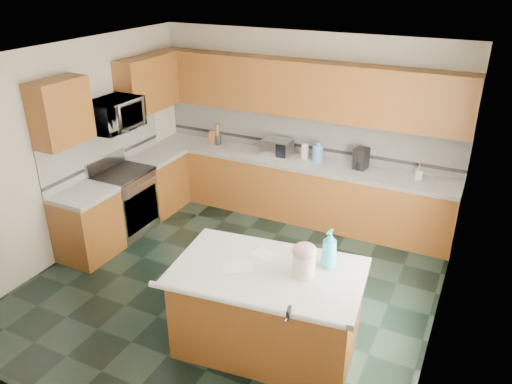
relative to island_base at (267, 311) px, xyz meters
The scene contains 52 objects.
floor 1.21m from the island_base, 136.89° to the left, with size 4.60×4.60×0.00m, color black.
ceiling 2.54m from the island_base, 136.89° to the left, with size 4.60×4.60×0.00m, color white.
wall_back 3.33m from the island_base, 104.97° to the left, with size 4.60×0.04×2.70m, color beige.
wall_front 1.98m from the island_base, 118.17° to the right, with size 4.60×0.04×2.70m, color beige.
wall_left 3.37m from the island_base, 166.17° to the left, with size 0.04×4.60×2.70m, color beige.
wall_right 1.92m from the island_base, 27.43° to the left, with size 0.04×4.60×2.70m, color beige.
back_base_cab 2.90m from the island_base, 106.61° to the left, with size 4.60×0.60×0.86m, color #4A2A0D.
back_countertop 2.93m from the island_base, 106.61° to the left, with size 4.60×0.64×0.06m, color white.
back_upper_cab 3.38m from the island_base, 105.88° to the left, with size 4.60×0.33×0.78m, color #4A2A0D.
back_backsplash 3.27m from the island_base, 105.12° to the left, with size 4.60×0.02×0.63m, color silver.
back_accent_band 3.22m from the island_base, 105.15° to the left, with size 4.60×0.01×0.05m, color black.
left_base_cab_rear 3.50m from the island_base, 143.86° to the left, with size 0.60×0.82×0.86m, color #4A2A0D.
left_counter_rear 3.53m from the island_base, 143.86° to the left, with size 0.64×0.82×0.06m, color white.
left_base_cab_front 2.88m from the island_base, 169.29° to the left, with size 0.60×0.72×0.86m, color #4A2A0D.
left_counter_front 2.91m from the island_base, 169.29° to the left, with size 0.64×0.72×0.06m, color white.
left_backsplash 3.48m from the island_base, 156.97° to the left, with size 0.02×2.30×0.63m, color silver.
left_accent_band 3.43m from the island_base, 156.93° to the left, with size 0.01×2.30×0.05m, color black.
left_upper_cab_rear 3.99m from the island_base, 143.41° to the left, with size 0.33×1.09×0.78m, color #4A2A0D.
left_upper_cab_front 3.37m from the island_base, 169.77° to the left, with size 0.33×0.72×0.78m, color #4A2A0D.
range_body 3.10m from the island_base, 155.74° to the left, with size 0.60×0.76×0.88m, color #B7B7BC.
range_oven_door 2.84m from the island_base, 153.33° to the left, with size 0.02×0.68×0.55m, color black.
range_cooktop 3.14m from the island_base, 155.74° to the left, with size 0.62×0.78×0.04m, color black.
range_handle 2.83m from the island_base, 153.06° to the left, with size 0.02×0.02×0.66m, color #B7B7BC.
range_backguard 3.39m from the island_base, 157.57° to the left, with size 0.06×0.76×0.18m, color #B7B7BC.
microwave 3.36m from the island_base, 155.74° to the left, with size 0.73×0.50×0.41m, color #B7B7BC.
island_base is the anchor object (origin of this frame).
island_top 0.46m from the island_base, ahead, with size 1.80×1.07×0.06m, color white.
island_bullnose 0.71m from the island_base, 90.00° to the right, with size 0.06×0.06×1.80m, color white.
treat_jar 0.69m from the island_base, 12.48° to the left, with size 0.21×0.21×0.22m, color #EFE2CB.
treat_jar_lid 0.82m from the island_base, 12.48° to the left, with size 0.23×0.23×0.14m, color #C88493.
treat_jar_knob 0.86m from the island_base, 12.48° to the left, with size 0.03×0.03×0.08m, color tan.
treat_jar_knob_end_l 0.85m from the island_base, 14.06° to the left, with size 0.04×0.04×0.04m, color tan.
treat_jar_knob_end_r 0.88m from the island_base, 11.21° to the left, with size 0.04×0.04×0.04m, color tan.
soap_bottle_island 0.90m from the island_base, 32.03° to the left, with size 0.15×0.15×0.39m, color #23A3BE.
paper_sheet_a 0.57m from the island_base, 163.91° to the right, with size 0.29×0.22×0.00m, color white.
paper_sheet_b 0.56m from the island_base, 121.23° to the left, with size 0.26×0.19×0.00m, color white.
clamp_body 0.84m from the island_base, 50.21° to the right, with size 0.03×0.10×0.09m, color black.
clamp_handle 0.86m from the island_base, 53.24° to the right, with size 0.02×0.02×0.07m, color black.
knife_block 3.67m from the island_base, 128.80° to the left, with size 0.12×0.10×0.21m, color #472814.
utensil_crock 3.65m from the island_base, 127.61° to the left, with size 0.11×0.11×0.14m, color black.
utensil_bundle 3.68m from the island_base, 127.61° to the left, with size 0.07×0.07×0.20m, color #472814.
toaster_oven 3.11m from the island_base, 112.28° to the left, with size 0.43×0.29×0.25m, color #B7B7BC.
toaster_oven_door 2.99m from the island_base, 113.30° to the left, with size 0.39×0.01×0.21m, color black.
paper_towel 3.03m from the island_base, 104.40° to the left, with size 0.10×0.10×0.23m, color white.
paper_towel_base 3.01m from the island_base, 104.40° to the left, with size 0.16×0.16×0.01m, color #B7B7BC.
water_jug 2.95m from the island_base, 100.53° to the left, with size 0.16×0.16×0.26m, color #5C86CA.
water_jug_neck 2.98m from the island_base, 100.53° to the left, with size 0.08×0.08×0.04m, color #5C86CA.
coffee_maker 2.93m from the island_base, 87.95° to the left, with size 0.17×0.19×0.30m, color black.
coffee_carafe 2.87m from the island_base, 87.92° to the left, with size 0.12×0.12×0.12m, color black.
soap_bottle_back 3.02m from the island_base, 72.49° to the left, with size 0.09×0.09×0.20m, color white.
soap_back_cap 3.04m from the island_base, 72.49° to the left, with size 0.02×0.02×0.03m, color red.
window_light_proxy 1.90m from the island_base, 21.45° to the left, with size 0.02×1.40×1.10m, color white.
Camera 1 is at (2.47, -4.38, 3.58)m, focal length 35.00 mm.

